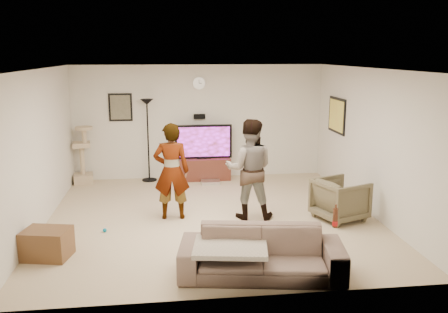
{
  "coord_description": "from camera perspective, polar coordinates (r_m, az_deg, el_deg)",
  "views": [
    {
      "loc": [
        -0.75,
        -7.7,
        2.76
      ],
      "look_at": [
        0.23,
        0.2,
        1.01
      ],
      "focal_mm": 38.16,
      "sensor_mm": 36.0,
      "label": 1
    }
  ],
  "objects": [
    {
      "name": "throw_blanket",
      "position": [
        5.99,
        0.76,
        -10.77
      ],
      "size": [
        1.0,
        0.84,
        0.06
      ],
      "primitive_type": "cube",
      "rotation": [
        0.0,
        0.0,
        -0.16
      ],
      "color": "#BDAF99",
      "rests_on": "sofa"
    },
    {
      "name": "tv_screen",
      "position": [
        10.37,
        -2.45,
        1.76
      ],
      "size": [
        1.14,
        0.01,
        0.65
      ],
      "primitive_type": "cube",
      "color": "#BE24E4",
      "rests_on": "tv"
    },
    {
      "name": "wall_right",
      "position": [
        8.59,
        17.09,
        1.71
      ],
      "size": [
        0.04,
        5.5,
        2.5
      ],
      "primitive_type": "cube",
      "color": "silver",
      "rests_on": "floor"
    },
    {
      "name": "toy_ball",
      "position": [
        7.77,
        -14.1,
        -8.56
      ],
      "size": [
        0.06,
        0.06,
        0.06
      ],
      "primitive_type": "sphere",
      "color": "#04729E",
      "rests_on": "floor"
    },
    {
      "name": "picture_right",
      "position": [
        10.01,
        13.36,
        4.82
      ],
      "size": [
        0.03,
        0.78,
        0.62
      ],
      "primitive_type": "cube",
      "color": "#FBD952",
      "rests_on": "wall_right"
    },
    {
      "name": "person_right",
      "position": [
        7.97,
        3.06,
        -1.52
      ],
      "size": [
        0.92,
        0.78,
        1.69
      ],
      "primitive_type": "imported",
      "rotation": [
        0.0,
        0.0,
        2.96
      ],
      "color": "#224A8D",
      "rests_on": "floor"
    },
    {
      "name": "wall_back",
      "position": [
        10.58,
        -2.97,
        4.16
      ],
      "size": [
        5.5,
        0.04,
        2.5
      ],
      "primitive_type": "cube",
      "color": "silver",
      "rests_on": "floor"
    },
    {
      "name": "beer_bottle",
      "position": [
        6.19,
        13.19,
        -7.17
      ],
      "size": [
        0.06,
        0.06,
        0.25
      ],
      "primitive_type": "cylinder",
      "color": "#4B2312",
      "rests_on": "sofa"
    },
    {
      "name": "console_box",
      "position": [
        10.22,
        -1.61,
        -3.09
      ],
      "size": [
        0.4,
        0.3,
        0.07
      ],
      "primitive_type": "cube",
      "color": "silver",
      "rests_on": "floor"
    },
    {
      "name": "cat_tree",
      "position": [
        10.57,
        -16.65,
        0.18
      ],
      "size": [
        0.46,
        0.46,
        1.24
      ],
      "primitive_type": "cube",
      "rotation": [
        0.0,
        0.0,
        0.16
      ],
      "color": "tan",
      "rests_on": "floor"
    },
    {
      "name": "wall_front",
      "position": [
        5.22,
        1.48,
        -4.39
      ],
      "size": [
        5.5,
        0.04,
        2.5
      ],
      "primitive_type": "cube",
      "color": "silver",
      "rests_on": "floor"
    },
    {
      "name": "floor",
      "position": [
        8.21,
        -1.45,
        -7.33
      ],
      "size": [
        5.5,
        5.5,
        0.02
      ],
      "primitive_type": "cube",
      "color": "tan",
      "rests_on": "ground"
    },
    {
      "name": "tv_stand",
      "position": [
        10.54,
        -2.44,
        -1.46
      ],
      "size": [
        1.16,
        0.45,
        0.48
      ],
      "primitive_type": "cube",
      "color": "#4A2118",
      "rests_on": "floor"
    },
    {
      "name": "sofa",
      "position": [
        6.1,
        4.5,
        -11.46
      ],
      "size": [
        2.14,
        1.11,
        0.6
      ],
      "primitive_type": "imported",
      "rotation": [
        0.0,
        0.0,
        -0.16
      ],
      "color": "brown",
      "rests_on": "floor"
    },
    {
      "name": "person_left",
      "position": [
        7.99,
        -6.3,
        -1.77
      ],
      "size": [
        0.61,
        0.42,
        1.63
      ],
      "primitive_type": "imported",
      "rotation": [
        0.0,
        0.0,
        3.09
      ],
      "color": "#A1A1A1",
      "rests_on": "floor"
    },
    {
      "name": "ceiling",
      "position": [
        7.74,
        -1.56,
        10.54
      ],
      "size": [
        5.5,
        5.5,
        0.02
      ],
      "primitive_type": "cube",
      "color": "white",
      "rests_on": "wall_back"
    },
    {
      "name": "wall_speaker",
      "position": [
        10.5,
        -2.96,
        4.82
      ],
      "size": [
        0.25,
        0.1,
        0.1
      ],
      "primitive_type": "cube",
      "color": "black",
      "rests_on": "wall_back"
    },
    {
      "name": "floor_lamp",
      "position": [
        10.42,
        -9.08,
        1.89
      ],
      "size": [
        0.32,
        0.32,
        1.78
      ],
      "primitive_type": "cylinder",
      "color": "black",
      "rests_on": "floor"
    },
    {
      "name": "side_table",
      "position": [
        7.03,
        -20.44,
        -9.75
      ],
      "size": [
        0.69,
        0.57,
        0.4
      ],
      "primitive_type": "cube",
      "rotation": [
        0.0,
        0.0,
        -0.22
      ],
      "color": "#55371E",
      "rests_on": "floor"
    },
    {
      "name": "wall_clock",
      "position": [
        10.46,
        -3.01,
        8.75
      ],
      "size": [
        0.26,
        0.04,
        0.26
      ],
      "primitive_type": "cylinder",
      "rotation": [
        1.57,
        0.0,
        0.0
      ],
      "color": "white",
      "rests_on": "wall_back"
    },
    {
      "name": "armchair",
      "position": [
        8.23,
        13.74,
        -5.02
      ],
      "size": [
        0.98,
        0.97,
        0.7
      ],
      "primitive_type": "imported",
      "rotation": [
        0.0,
        0.0,
        1.94
      ],
      "color": "brown",
      "rests_on": "floor"
    },
    {
      "name": "wall_left",
      "position": [
        8.09,
        -21.27,
        0.78
      ],
      "size": [
        0.04,
        5.5,
        2.5
      ],
      "primitive_type": "cube",
      "color": "silver",
      "rests_on": "floor"
    },
    {
      "name": "picture_back",
      "position": [
        10.53,
        -12.3,
        5.78
      ],
      "size": [
        0.42,
        0.03,
        0.52
      ],
      "primitive_type": "cube",
      "color": "#5E5B48",
      "rests_on": "wall_back"
    },
    {
      "name": "tv",
      "position": [
        10.41,
        -2.48,
        1.8
      ],
      "size": [
        1.24,
        0.08,
        0.74
      ],
      "primitive_type": "cube",
      "color": "black",
      "rests_on": "tv_stand"
    }
  ]
}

